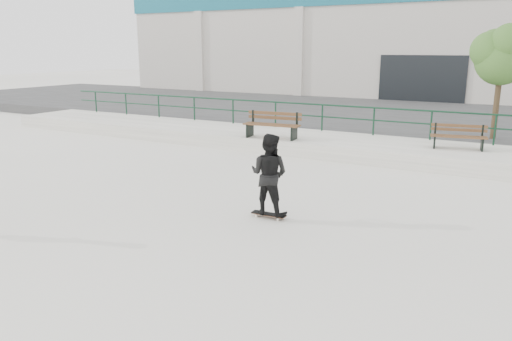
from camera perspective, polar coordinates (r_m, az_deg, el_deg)
The scene contains 10 objects.
ground at distance 9.90m, azimuth -11.00°, elevation -7.69°, with size 120.00×120.00×0.00m, color beige.
ledge at distance 17.86m, azimuth 8.91°, elevation 2.87°, with size 30.00×3.00×0.50m, color #B5B3A5.
parking_strip at distance 25.91m, azimuth 15.56°, elevation 5.90°, with size 60.00×14.00×0.50m, color #353535.
railing at distance 18.92m, azimuth 10.42°, elevation 6.46°, with size 28.00×0.06×1.03m.
commercial_building at distance 39.44m, azimuth 21.07°, elevation 14.35°, with size 44.20×16.33×8.00m.
bench_left at distance 17.61m, azimuth 1.88°, elevation 5.21°, with size 2.05×0.78×0.92m.
bench_right at distance 16.92m, azimuth 22.12°, elevation 3.59°, with size 1.73×0.77×0.77m.
tree at distance 19.18m, azimuth 26.41°, elevation 11.90°, with size 2.19×1.94×3.89m.
skateboard at distance 10.87m, azimuth 1.47°, elevation -5.04°, with size 0.78×0.23×0.09m.
standing_skater at distance 10.62m, azimuth 1.50°, elevation -0.43°, with size 0.85×0.67×1.76m, color black.
Camera 1 is at (6.04, -6.97, 3.58)m, focal length 35.00 mm.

